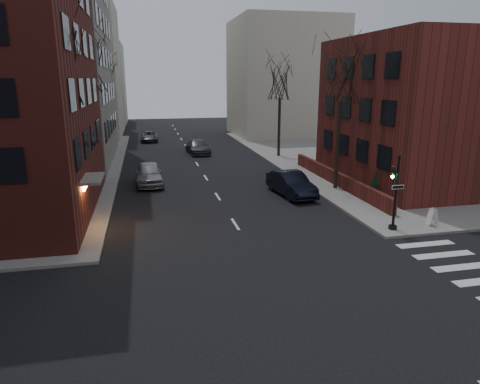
# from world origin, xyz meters

# --- Properties ---
(ground) EXTENTS (160.00, 160.00, 0.00)m
(ground) POSITION_xyz_m (0.00, 0.00, 0.00)
(ground) COLOR black
(ground) RESTS_ON ground
(sidewalk_far_right) EXTENTS (44.00, 44.00, 0.15)m
(sidewalk_far_right) POSITION_xyz_m (29.00, 30.00, 0.07)
(sidewalk_far_right) COLOR gray
(sidewalk_far_right) RESTS_ON ground
(building_right_brick) EXTENTS (12.00, 14.00, 11.00)m
(building_right_brick) POSITION_xyz_m (16.50, 19.00, 5.50)
(building_right_brick) COLOR maroon
(building_right_brick) RESTS_ON ground
(low_wall_right) EXTENTS (0.35, 16.00, 1.00)m
(low_wall_right) POSITION_xyz_m (9.30, 19.00, 0.65)
(low_wall_right) COLOR maroon
(low_wall_right) RESTS_ON sidewalk_far_right
(building_distant_la) EXTENTS (14.00, 16.00, 18.00)m
(building_distant_la) POSITION_xyz_m (-15.00, 55.00, 9.00)
(building_distant_la) COLOR beige
(building_distant_la) RESTS_ON ground
(building_distant_ra) EXTENTS (14.00, 14.00, 16.00)m
(building_distant_ra) POSITION_xyz_m (15.00, 50.00, 8.00)
(building_distant_ra) COLOR beige
(building_distant_ra) RESTS_ON ground
(building_distant_lb) EXTENTS (10.00, 12.00, 14.00)m
(building_distant_lb) POSITION_xyz_m (-13.00, 72.00, 7.00)
(building_distant_lb) COLOR beige
(building_distant_lb) RESTS_ON ground
(traffic_signal) EXTENTS (0.76, 0.44, 4.00)m
(traffic_signal) POSITION_xyz_m (7.94, 8.99, 1.91)
(traffic_signal) COLOR black
(traffic_signal) RESTS_ON sidewalk_far_right
(tree_left_a) EXTENTS (4.18, 4.18, 10.26)m
(tree_left_a) POSITION_xyz_m (-8.80, 14.00, 8.47)
(tree_left_a) COLOR #2D231C
(tree_left_a) RESTS_ON sidewalk_far_left
(tree_left_b) EXTENTS (4.40, 4.40, 10.80)m
(tree_left_b) POSITION_xyz_m (-8.80, 26.00, 8.91)
(tree_left_b) COLOR #2D231C
(tree_left_b) RESTS_ON sidewalk_far_left
(tree_left_c) EXTENTS (3.96, 3.96, 9.72)m
(tree_left_c) POSITION_xyz_m (-8.80, 40.00, 8.03)
(tree_left_c) COLOR #2D231C
(tree_left_c) RESTS_ON sidewalk_far_left
(tree_right_a) EXTENTS (3.96, 3.96, 9.72)m
(tree_right_a) POSITION_xyz_m (8.80, 18.00, 8.03)
(tree_right_a) COLOR #2D231C
(tree_right_a) RESTS_ON sidewalk_far_right
(tree_right_b) EXTENTS (3.74, 3.74, 9.18)m
(tree_right_b) POSITION_xyz_m (8.80, 32.00, 7.59)
(tree_right_b) COLOR #2D231C
(tree_right_b) RESTS_ON sidewalk_far_right
(streetlamp_near) EXTENTS (0.36, 0.36, 6.28)m
(streetlamp_near) POSITION_xyz_m (-8.20, 22.00, 4.24)
(streetlamp_near) COLOR black
(streetlamp_near) RESTS_ON sidewalk_far_left
(streetlamp_far) EXTENTS (0.36, 0.36, 6.28)m
(streetlamp_far) POSITION_xyz_m (-8.20, 42.00, 4.24)
(streetlamp_far) COLOR black
(streetlamp_far) RESTS_ON sidewalk_far_left
(parked_sedan) EXTENTS (2.38, 5.25, 1.67)m
(parked_sedan) POSITION_xyz_m (5.08, 17.21, 0.84)
(parked_sedan) COLOR black
(parked_sedan) RESTS_ON ground
(car_lane_silver) EXTENTS (2.13, 5.06, 1.71)m
(car_lane_silver) POSITION_xyz_m (-4.59, 22.60, 0.85)
(car_lane_silver) COLOR gray
(car_lane_silver) RESTS_ON ground
(car_lane_gray) EXTENTS (2.52, 5.37, 1.52)m
(car_lane_gray) POSITION_xyz_m (0.80, 35.97, 0.76)
(car_lane_gray) COLOR #3C3B40
(car_lane_gray) RESTS_ON ground
(car_lane_far) EXTENTS (2.31, 4.75, 1.30)m
(car_lane_far) POSITION_xyz_m (-4.26, 46.75, 0.65)
(car_lane_far) COLOR #46454B
(car_lane_far) RESTS_ON ground
(sandwich_board) EXTENTS (0.53, 0.65, 0.92)m
(sandwich_board) POSITION_xyz_m (10.50, 9.17, 0.61)
(sandwich_board) COLOR white
(sandwich_board) RESTS_ON sidewalk_far_right
(evergreen_shrub) EXTENTS (1.23, 1.23, 1.82)m
(evergreen_shrub) POSITION_xyz_m (10.50, 15.33, 1.06)
(evergreen_shrub) COLOR #163318
(evergreen_shrub) RESTS_ON sidewalk_far_right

